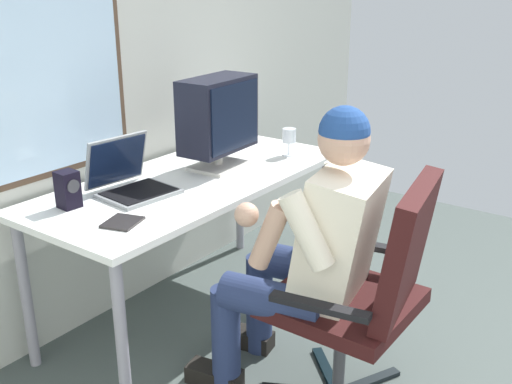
% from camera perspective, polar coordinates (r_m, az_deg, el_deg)
% --- Properties ---
extents(wall_rear, '(4.96, 0.08, 2.81)m').
position_cam_1_polar(wall_rear, '(2.96, -15.35, 14.20)').
color(wall_rear, beige).
rests_on(wall_rear, ground).
extents(desk, '(1.64, 0.73, 0.74)m').
position_cam_1_polar(desk, '(2.94, -5.92, 0.06)').
color(desk, gray).
rests_on(desk, ground).
extents(office_chair, '(0.66, 0.63, 0.97)m').
position_cam_1_polar(office_chair, '(2.37, 10.69, -8.44)').
color(office_chair, black).
rests_on(office_chair, ground).
extents(person_seated, '(0.58, 0.80, 1.22)m').
position_cam_1_polar(person_seated, '(2.40, 4.91, -5.32)').
color(person_seated, navy).
rests_on(person_seated, ground).
extents(crt_monitor, '(0.42, 0.23, 0.45)m').
position_cam_1_polar(crt_monitor, '(2.98, -3.54, 7.08)').
color(crt_monitor, beige).
rests_on(crt_monitor, desk).
extents(laptop, '(0.34, 0.35, 0.24)m').
position_cam_1_polar(laptop, '(2.75, -11.83, 1.28)').
color(laptop, gray).
rests_on(laptop, desk).
extents(wine_glass, '(0.07, 0.07, 0.15)m').
position_cam_1_polar(wine_glass, '(3.23, 3.12, 5.15)').
color(wine_glass, silver).
rests_on(wine_glass, desk).
extents(desk_speaker, '(0.08, 0.09, 0.16)m').
position_cam_1_polar(desk_speaker, '(2.63, -17.18, 0.23)').
color(desk_speaker, black).
rests_on(desk_speaker, desk).
extents(cd_case, '(0.17, 0.16, 0.01)m').
position_cam_1_polar(cd_case, '(2.43, -12.38, -2.78)').
color(cd_case, '#272424').
rests_on(cd_case, desk).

